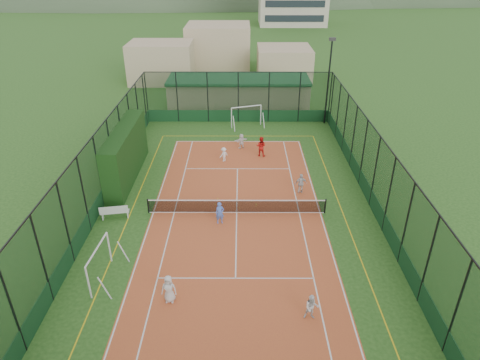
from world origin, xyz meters
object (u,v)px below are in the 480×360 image
at_px(child_near_mid, 220,213).
at_px(child_far_back, 241,141).
at_px(futsal_goal_far, 246,116).
at_px(coach, 261,146).
at_px(child_far_left, 224,154).
at_px(clubhouse, 239,92).
at_px(white_bench, 115,211).
at_px(child_near_left, 169,289).
at_px(futsal_goal_near, 99,264).
at_px(child_far_right, 301,184).
at_px(floodlight_ne, 328,82).
at_px(child_near_right, 312,307).

distance_m(child_near_mid, child_far_back, 11.72).
bearing_deg(futsal_goal_far, coach, -98.81).
bearing_deg(child_near_mid, child_far_left, 79.91).
xyz_separation_m(clubhouse, coach, (1.93, -13.13, -0.72)).
bearing_deg(child_far_back, coach, 112.29).
height_order(white_bench, child_far_back, child_far_back).
bearing_deg(futsal_goal_far, child_near_left, -117.84).
distance_m(futsal_goal_near, child_far_left, 15.39).
height_order(child_near_mid, coach, coach).
distance_m(child_near_left, child_far_right, 13.17).
distance_m(child_near_left, coach, 17.67).
bearing_deg(coach, white_bench, 59.24).
bearing_deg(futsal_goal_far, child_far_back, -113.48).
relative_size(floodlight_ne, child_near_mid, 5.61).
relative_size(white_bench, child_near_mid, 1.22).
distance_m(white_bench, child_far_right, 12.75).
height_order(child_far_right, coach, coach).
relative_size(futsal_goal_near, child_far_left, 2.48).
distance_m(child_near_left, child_far_back, 18.81).
xyz_separation_m(child_far_left, coach, (3.06, 1.06, 0.25)).
bearing_deg(child_far_right, child_far_back, -68.08).
xyz_separation_m(floodlight_ne, child_far_left, (-9.73, -8.79, -3.52)).
distance_m(futsal_goal_far, child_far_back, 5.31).
bearing_deg(child_near_mid, child_far_right, 24.00).
distance_m(child_near_right, child_far_left, 17.58).
relative_size(futsal_goal_far, child_far_right, 2.10).
bearing_deg(child_far_back, futsal_goal_near, 42.86).
height_order(futsal_goal_far, child_far_left, futsal_goal_far).
relative_size(floodlight_ne, child_far_left, 6.88).
distance_m(floodlight_ne, child_far_left, 13.57).
distance_m(futsal_goal_near, child_far_back, 18.38).
relative_size(floodlight_ne, child_near_right, 6.12).
height_order(floodlight_ne, child_near_right, floodlight_ne).
bearing_deg(child_near_left, child_far_left, 85.34).
relative_size(child_near_mid, child_far_back, 1.12).
height_order(clubhouse, child_far_left, clubhouse).
height_order(child_near_left, coach, coach).
relative_size(futsal_goal_far, child_near_right, 2.30).
xyz_separation_m(white_bench, child_far_left, (6.67, 8.46, 0.11)).
bearing_deg(child_near_left, futsal_goal_far, 83.28).
height_order(floodlight_ne, clubhouse, floodlight_ne).
bearing_deg(child_near_right, clubhouse, 99.64).
relative_size(child_near_left, child_far_back, 1.15).
height_order(floodlight_ne, child_near_mid, floodlight_ne).
xyz_separation_m(futsal_goal_near, futsal_goal_far, (7.82, 22.13, 0.04)).
distance_m(child_near_mid, child_far_right, 6.75).
distance_m(child_near_mid, child_far_left, 9.01).
relative_size(futsal_goal_near, child_near_right, 2.20).
bearing_deg(child_near_right, child_near_left, 173.88).
height_order(white_bench, coach, coach).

